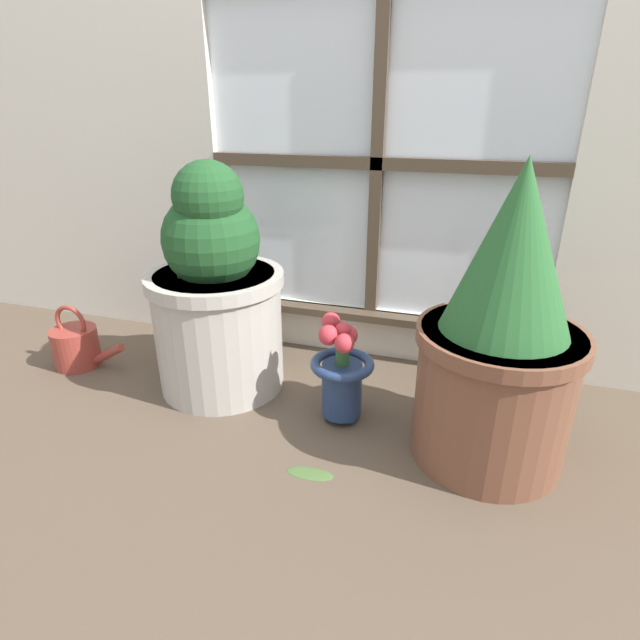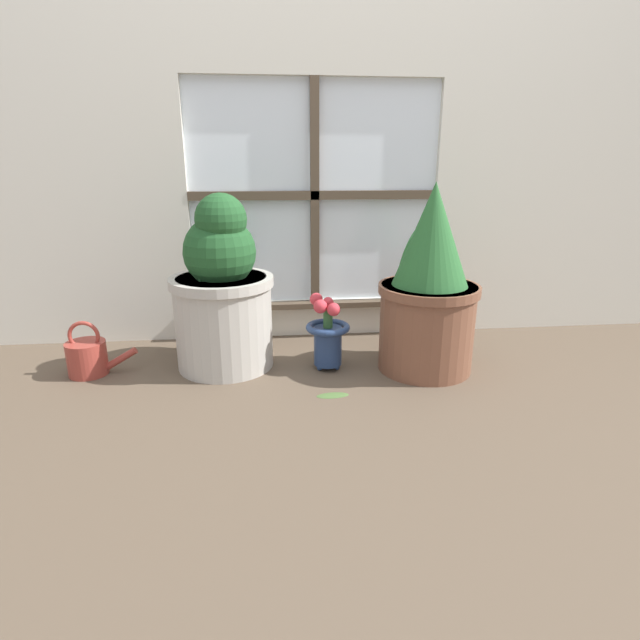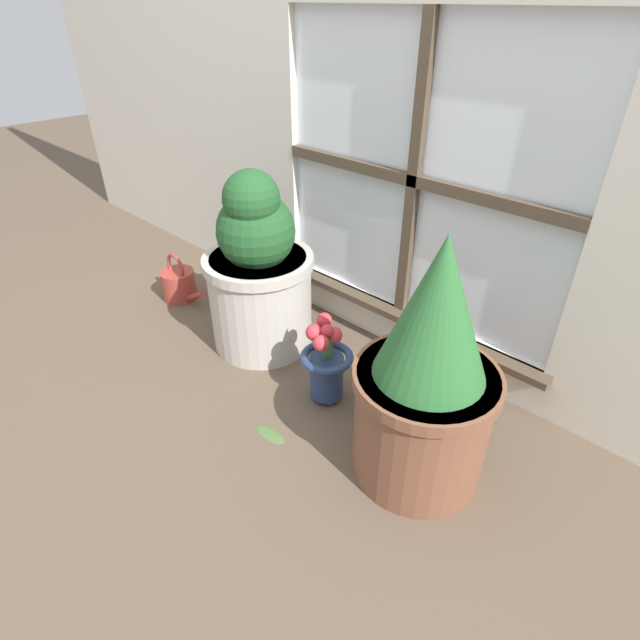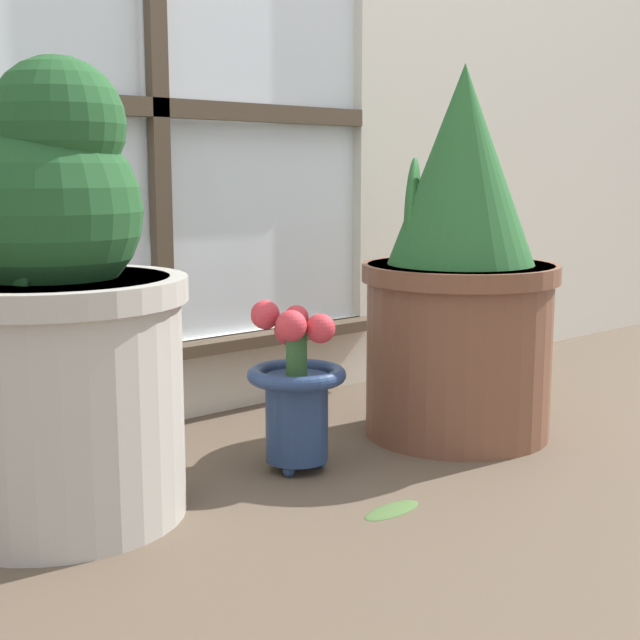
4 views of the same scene
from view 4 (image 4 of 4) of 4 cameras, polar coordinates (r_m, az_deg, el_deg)
ground_plane at (r=1.35m, az=4.25°, el=-11.93°), size 10.00×10.00×0.00m
potted_plant_left at (r=1.30m, az=-16.67°, el=-0.24°), size 0.38×0.38×0.65m
potted_plant_right at (r=1.67m, az=8.92°, el=2.84°), size 0.36×0.36×0.69m
flower_vase at (r=1.47m, az=-1.55°, el=-4.38°), size 0.16×0.16×0.29m
fallen_leaf at (r=1.34m, az=4.60°, el=-11.91°), size 0.11×0.05×0.01m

